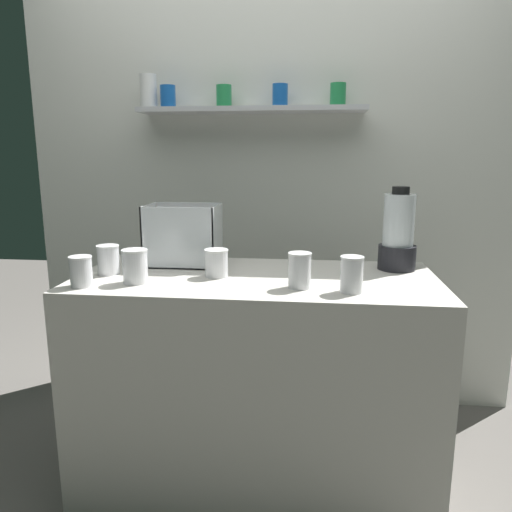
% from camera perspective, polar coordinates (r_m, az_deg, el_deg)
% --- Properties ---
extents(ground_plane, '(8.00, 8.00, 0.00)m').
position_cam_1_polar(ground_plane, '(2.29, 0.00, -24.76)').
color(ground_plane, slate).
extents(counter, '(1.40, 0.64, 0.90)m').
position_cam_1_polar(counter, '(2.05, 0.00, -14.64)').
color(counter, beige).
rests_on(counter, ground_plane).
extents(back_wall_unit, '(2.60, 0.24, 2.50)m').
position_cam_1_polar(back_wall_unit, '(2.60, 1.80, 9.63)').
color(back_wall_unit, silver).
rests_on(back_wall_unit, ground_plane).
extents(carrot_display_bin, '(0.30, 0.21, 0.26)m').
position_cam_1_polar(carrot_display_bin, '(2.11, -8.61, 1.19)').
color(carrot_display_bin, white).
rests_on(carrot_display_bin, counter).
extents(blender_pitcher, '(0.15, 0.15, 0.34)m').
position_cam_1_polar(blender_pitcher, '(2.06, 16.38, 2.38)').
color(blender_pitcher, black).
rests_on(blender_pitcher, counter).
extents(juice_cup_orange_far_left, '(0.08, 0.08, 0.11)m').
position_cam_1_polar(juice_cup_orange_far_left, '(1.85, -19.89, -1.94)').
color(juice_cup_orange_far_left, white).
rests_on(juice_cup_orange_far_left, counter).
extents(juice_cup_mango_left, '(0.09, 0.09, 0.12)m').
position_cam_1_polar(juice_cup_mango_left, '(2.00, -16.98, -0.60)').
color(juice_cup_mango_left, white).
rests_on(juice_cup_mango_left, counter).
extents(juice_cup_carrot_middle, '(0.09, 0.09, 0.13)m').
position_cam_1_polar(juice_cup_carrot_middle, '(1.84, -14.03, -1.42)').
color(juice_cup_carrot_middle, white).
rests_on(juice_cup_carrot_middle, counter).
extents(juice_cup_pomegranate_right, '(0.09, 0.09, 0.11)m').
position_cam_1_polar(juice_cup_pomegranate_right, '(1.88, -4.68, -1.05)').
color(juice_cup_pomegranate_right, white).
rests_on(juice_cup_pomegranate_right, counter).
extents(juice_cup_carrot_far_right, '(0.08, 0.08, 0.13)m').
position_cam_1_polar(juice_cup_carrot_far_right, '(1.72, 5.15, -1.99)').
color(juice_cup_carrot_far_right, white).
rests_on(juice_cup_carrot_far_right, counter).
extents(juice_cup_beet_rightmost, '(0.08, 0.08, 0.13)m').
position_cam_1_polar(juice_cup_beet_rightmost, '(1.69, 11.18, -2.33)').
color(juice_cup_beet_rightmost, white).
rests_on(juice_cup_beet_rightmost, counter).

